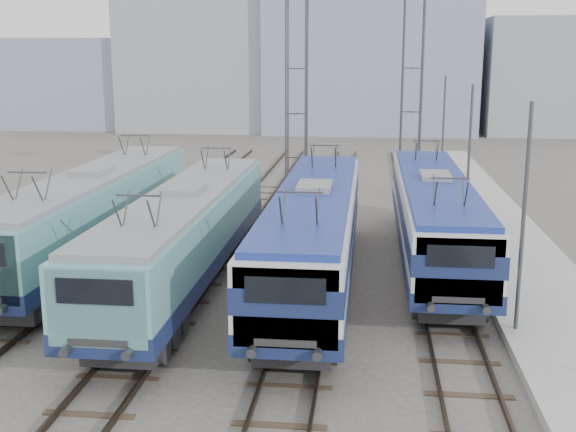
% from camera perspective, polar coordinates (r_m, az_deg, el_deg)
% --- Properties ---
extents(ground, '(160.00, 160.00, 0.00)m').
position_cam_1_polar(ground, '(20.99, -5.53, -10.61)').
color(ground, '#514C47').
extents(platform, '(4.00, 70.00, 0.30)m').
position_cam_1_polar(platform, '(28.70, 18.43, -4.46)').
color(platform, '#9E9E99').
rests_on(platform, ground).
extents(locomotive_far_left, '(2.85, 18.00, 3.39)m').
position_cam_1_polar(locomotive_far_left, '(29.66, -15.22, 0.48)').
color(locomotive_far_left, '#17234F').
rests_on(locomotive_far_left, ground).
extents(locomotive_center_left, '(2.75, 17.38, 3.27)m').
position_cam_1_polar(locomotive_center_left, '(25.69, -8.13, -1.21)').
color(locomotive_center_left, '#17234F').
rests_on(locomotive_center_left, ground).
extents(locomotive_center_right, '(2.81, 17.76, 3.34)m').
position_cam_1_polar(locomotive_center_right, '(25.57, 2.05, -0.93)').
color(locomotive_center_right, '#17234F').
rests_on(locomotive_center_right, ground).
extents(locomotive_far_right, '(2.73, 17.22, 3.24)m').
position_cam_1_polar(locomotive_far_right, '(29.03, 11.48, 0.33)').
color(locomotive_far_right, '#17234F').
rests_on(locomotive_far_right, ground).
extents(catenary_tower_west, '(4.50, 1.20, 12.00)m').
position_cam_1_polar(catenary_tower_west, '(41.09, 0.69, 10.38)').
color(catenary_tower_west, '#3F4247').
rests_on(catenary_tower_west, ground).
extents(catenary_tower_east, '(4.50, 1.20, 12.00)m').
position_cam_1_polar(catenary_tower_east, '(42.94, 9.77, 10.30)').
color(catenary_tower_east, '#3F4247').
rests_on(catenary_tower_east, ground).
extents(mast_front, '(0.12, 0.12, 7.00)m').
position_cam_1_polar(mast_front, '(21.85, 18.08, -0.60)').
color(mast_front, '#3F4247').
rests_on(mast_front, ground).
extents(mast_mid, '(0.12, 0.12, 7.00)m').
position_cam_1_polar(mast_mid, '(33.49, 14.09, 4.08)').
color(mast_mid, '#3F4247').
rests_on(mast_mid, ground).
extents(mast_rear, '(0.12, 0.12, 7.00)m').
position_cam_1_polar(mast_rear, '(45.32, 12.15, 6.32)').
color(mast_rear, '#3F4247').
rests_on(mast_rear, ground).
extents(building_west, '(18.00, 12.00, 14.00)m').
position_cam_1_polar(building_west, '(82.87, -6.32, 11.69)').
color(building_west, '#8D959E').
rests_on(building_west, ground).
extents(building_center, '(22.00, 14.00, 18.00)m').
position_cam_1_polar(building_center, '(80.85, 6.53, 13.08)').
color(building_center, '#848EA4').
rests_on(building_center, ground).
extents(building_east, '(16.00, 12.00, 12.00)m').
position_cam_1_polar(building_east, '(83.28, 20.60, 10.29)').
color(building_east, '#8D959E').
rests_on(building_east, ground).
extents(building_far_west, '(14.00, 10.00, 10.00)m').
position_cam_1_polar(building_far_west, '(87.82, -16.68, 9.99)').
color(building_far_west, '#848EA4').
rests_on(building_far_west, ground).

